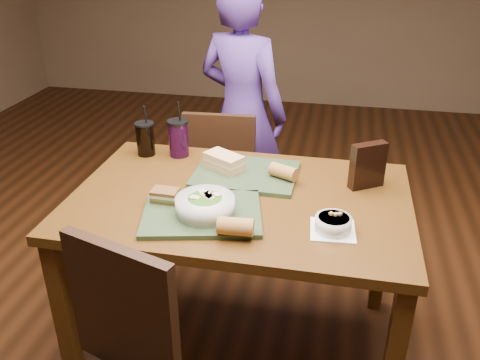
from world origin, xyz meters
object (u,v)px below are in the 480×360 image
at_px(sandwich_far, 224,162).
at_px(cup_berry, 178,138).
at_px(tray_far, 246,174).
at_px(cup_cola, 145,139).
at_px(chair_far, 224,175).
at_px(chip_bag, 368,166).
at_px(sandwich_near, 165,195).
at_px(diner, 242,113).
at_px(salad_bowl, 205,204).
at_px(dining_table, 240,216).
at_px(soup_bowl, 333,223).
at_px(tray_near, 202,214).
at_px(baguette_near, 235,226).
at_px(baguette_far, 283,172).

bearing_deg(sandwich_far, cup_berry, 151.09).
xyz_separation_m(tray_far, sandwich_far, (-0.10, 0.01, 0.04)).
height_order(cup_cola, cup_berry, cup_berry).
relative_size(chair_far, chip_bag, 4.58).
xyz_separation_m(tray_far, sandwich_near, (-0.25, -0.30, 0.03)).
distance_m(diner, salad_bowl, 1.17).
xyz_separation_m(salad_bowl, sandwich_far, (-0.02, 0.37, -0.00)).
distance_m(dining_table, soup_bowl, 0.42).
xyz_separation_m(soup_bowl, cup_berry, (-0.71, 0.50, 0.06)).
relative_size(soup_bowl, chip_bag, 0.88).
bearing_deg(chair_far, sandwich_far, -76.08).
bearing_deg(cup_berry, tray_near, -63.75).
height_order(chair_far, tray_near, chair_far).
bearing_deg(sandwich_far, tray_far, -8.53).
distance_m(dining_table, tray_near, 0.22).
height_order(tray_near, sandwich_near, sandwich_near).
relative_size(tray_near, tray_far, 1.00).
bearing_deg(soup_bowl, baguette_near, -159.75).
bearing_deg(sandwich_near, diner, 86.54).
bearing_deg(cup_cola, cup_berry, 7.69).
relative_size(soup_bowl, baguette_near, 1.36).
bearing_deg(chip_bag, salad_bowl, -179.80).
bearing_deg(salad_bowl, baguette_far, 54.84).
bearing_deg(baguette_far, sandwich_near, -145.48).
height_order(dining_table, soup_bowl, soup_bowl).
relative_size(chair_far, tray_near, 2.03).
distance_m(tray_far, chip_bag, 0.50).
xyz_separation_m(dining_table, salad_bowl, (-0.09, -0.18, 0.14)).
distance_m(salad_bowl, cup_cola, 0.64).
height_order(chair_far, cup_cola, cup_cola).
relative_size(diner, chip_bag, 7.91).
xyz_separation_m(chair_far, soup_bowl, (0.60, -0.89, 0.31)).
distance_m(dining_table, cup_cola, 0.61).
height_order(diner, sandwich_near, diner).
height_order(tray_near, baguette_near, baguette_near).
xyz_separation_m(tray_near, sandwich_near, (-0.15, 0.05, 0.03)).
bearing_deg(cup_berry, dining_table, -42.97).
bearing_deg(sandwich_far, salad_bowl, -86.94).
bearing_deg(chip_bag, diner, 97.12).
distance_m(baguette_near, cup_cola, 0.81).
bearing_deg(cup_cola, sandwich_far, -16.09).
bearing_deg(baguette_near, salad_bowl, 139.93).
xyz_separation_m(sandwich_near, sandwich_far, (0.15, 0.32, 0.01)).
relative_size(soup_bowl, sandwich_near, 1.64).
distance_m(diner, cup_berry, 0.69).
height_order(tray_far, sandwich_near, sandwich_near).
bearing_deg(cup_berry, chip_bag, -9.92).
bearing_deg(tray_far, baguette_near, -82.95).
xyz_separation_m(tray_near, cup_berry, (-0.25, 0.50, 0.08)).
bearing_deg(dining_table, chair_far, 108.47).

